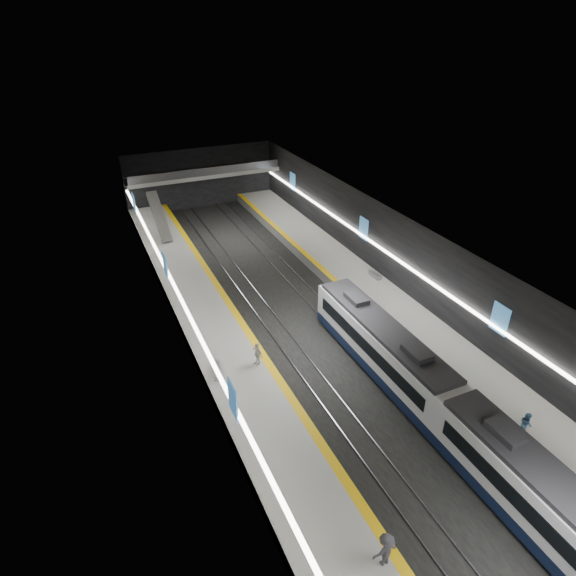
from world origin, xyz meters
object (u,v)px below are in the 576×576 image
escalator (159,216)px  passenger_left_b (386,550)px  bench_left_far (217,371)px  bench_right_far (375,275)px  train (451,413)px  passenger_left_a (257,354)px  passenger_right_b (526,424)px

escalator → passenger_left_b: bearing=-88.0°
bench_left_far → bench_right_far: 19.75m
train → escalator: size_ratio=3.76×
escalator → passenger_left_b: 43.64m
escalator → passenger_left_a: size_ratio=4.35×
bench_right_far → escalator: bearing=130.5°
passenger_right_b → passenger_left_a: bearing=69.8°
escalator → train: bearing=-75.3°
passenger_left_a → bench_left_far: bearing=-110.6°
train → passenger_right_b: size_ratio=18.18×
train → passenger_left_a: (-8.54, 10.63, -0.28)m
bench_right_far → passenger_left_b: 28.31m
bench_left_far → bench_right_far: bearing=37.1°
train → bench_left_far: 15.85m
train → bench_left_far: bearing=136.8°
train → escalator: 39.42m
train → passenger_left_b: size_ratio=15.50×
train → passenger_left_a: 13.64m
train → escalator: escalator is taller
bench_right_far → bench_left_far: bearing=-157.2°
passenger_right_b → passenger_left_a: size_ratio=0.90×
passenger_left_a → train: bearing=21.7°
train → escalator: (-10.00, 38.12, 0.70)m
bench_left_far → passenger_left_a: size_ratio=1.01×
escalator → bench_right_far: escalator is taller
bench_left_far → passenger_right_b: bearing=-26.2°
bench_right_far → passenger_left_a: 17.13m
escalator → passenger_left_b: size_ratio=4.13×
escalator → passenger_right_b: bearing=-71.2°
escalator → passenger_right_b: 42.74m
bench_left_far → passenger_left_b: (3.07, -16.30, 0.74)m
escalator → bench_left_far: bearing=-93.2°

